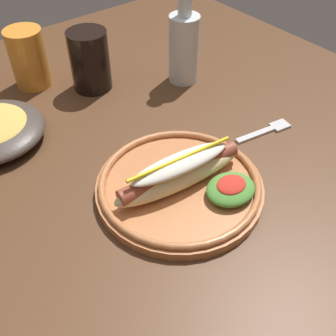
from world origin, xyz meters
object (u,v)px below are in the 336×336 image
(soda_cup, at_px, (90,60))
(extra_cup, at_px, (29,58))
(hot_dog_plate, at_px, (182,182))
(glass_bottle, at_px, (184,45))
(fork, at_px, (267,130))

(soda_cup, xyz_separation_m, extra_cup, (-0.10, 0.09, -0.00))
(hot_dog_plate, xyz_separation_m, glass_bottle, (0.23, 0.27, 0.06))
(fork, distance_m, extra_cup, 0.52)
(soda_cup, relative_size, glass_bottle, 0.59)
(hot_dog_plate, height_order, extra_cup, extra_cup)
(fork, relative_size, extra_cup, 0.97)
(fork, bearing_deg, glass_bottle, 100.60)
(fork, bearing_deg, hot_dog_plate, -165.31)
(fork, height_order, extra_cup, extra_cup)
(hot_dog_plate, xyz_separation_m, extra_cup, (-0.05, 0.46, 0.04))
(soda_cup, height_order, extra_cup, soda_cup)
(glass_bottle, bearing_deg, extra_cup, 145.04)
(fork, distance_m, glass_bottle, 0.26)
(extra_cup, xyz_separation_m, glass_bottle, (0.27, -0.19, 0.02))
(fork, bearing_deg, soda_cup, 126.94)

